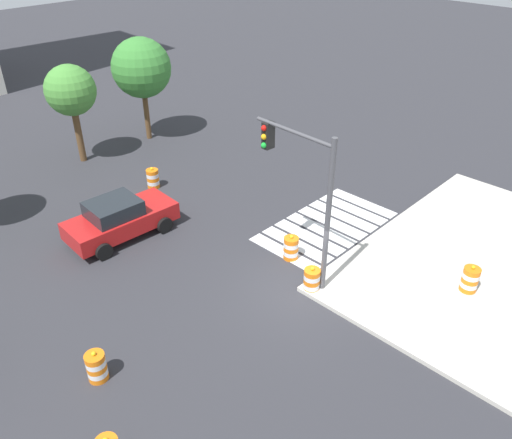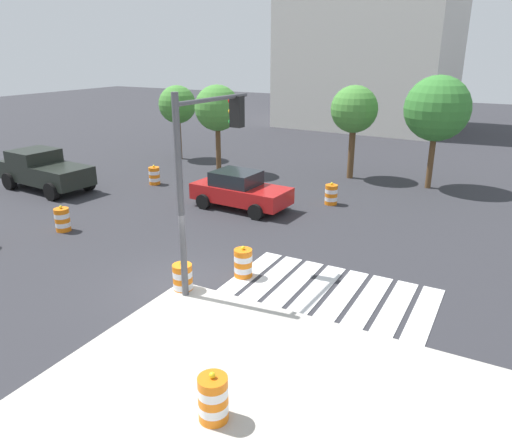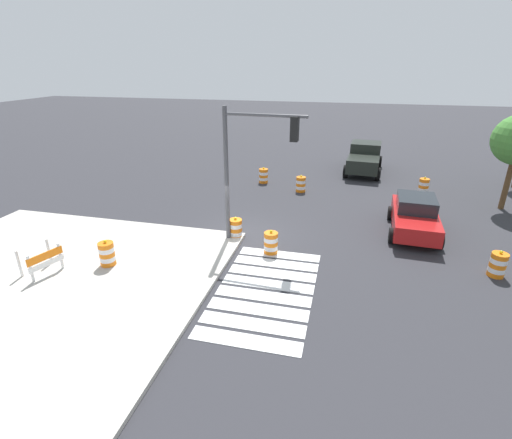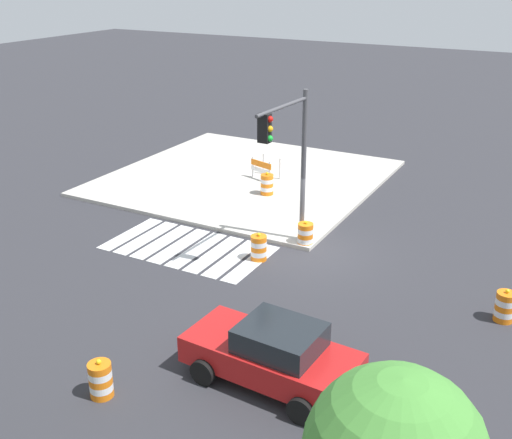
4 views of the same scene
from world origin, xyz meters
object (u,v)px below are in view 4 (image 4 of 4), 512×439
object	(u,v)px
traffic_barrel_on_sidewalk	(267,184)
construction_barricade	(264,167)
traffic_light_pole	(289,147)
traffic_barrel_crosswalk_end	(259,248)
traffic_barrel_near_corner	(101,380)
traffic_barrel_far_curb	(505,307)
traffic_barrel_median_far	(305,235)
sports_car	(273,354)

from	to	relation	value
traffic_barrel_on_sidewalk	construction_barricade	distance (m)	2.11
traffic_barrel_on_sidewalk	traffic_light_pole	xyz separation A→B (m)	(-3.29, 4.78, 3.31)
construction_barricade	traffic_light_pole	distance (m)	8.53
traffic_barrel_crosswalk_end	traffic_barrel_on_sidewalk	xyz separation A→B (m)	(2.63, -5.66, 0.15)
construction_barricade	traffic_light_pole	world-z (taller)	traffic_light_pole
traffic_barrel_near_corner	traffic_barrel_on_sidewalk	xyz separation A→B (m)	(2.84, -13.93, 0.15)
traffic_barrel_near_corner	construction_barricade	distance (m)	16.20
traffic_light_pole	construction_barricade	bearing A→B (deg)	-56.12
traffic_barrel_crosswalk_end	traffic_light_pole	bearing A→B (deg)	-126.92
traffic_barrel_crosswalk_end	traffic_barrel_far_curb	world-z (taller)	same
traffic_barrel_on_sidewalk	traffic_barrel_crosswalk_end	bearing A→B (deg)	114.96
traffic_barrel_far_curb	construction_barricade	bearing A→B (deg)	-32.63
traffic_barrel_crosswalk_end	construction_barricade	bearing A→B (deg)	-63.27
traffic_barrel_median_far	construction_barricade	size ratio (longest dim) A/B	0.72
sports_car	traffic_barrel_median_far	xyz separation A→B (m)	(2.57, -7.61, -0.36)
sports_car	traffic_barrel_near_corner	world-z (taller)	sports_car
traffic_barrel_median_far	traffic_barrel_on_sidewalk	world-z (taller)	traffic_barrel_on_sidewalk
traffic_barrel_far_curb	traffic_barrel_median_far	bearing A→B (deg)	-14.92
traffic_barrel_near_corner	traffic_light_pole	size ratio (longest dim) A/B	0.19
traffic_barrel_far_curb	traffic_barrel_on_sidewalk	xyz separation A→B (m)	(10.72, -5.79, 0.15)
traffic_barrel_crosswalk_end	traffic_barrel_near_corner	bearing A→B (deg)	91.41
traffic_barrel_median_far	traffic_barrel_far_curb	distance (m)	7.37
sports_car	traffic_barrel_near_corner	size ratio (longest dim) A/B	4.31
sports_car	traffic_light_pole	xyz separation A→B (m)	(2.88, -6.72, 3.10)
traffic_barrel_crosswalk_end	traffic_barrel_far_curb	distance (m)	8.09
traffic_barrel_crosswalk_end	traffic_barrel_on_sidewalk	world-z (taller)	traffic_barrel_on_sidewalk
traffic_barrel_median_far	construction_barricade	world-z (taller)	construction_barricade
construction_barricade	traffic_barrel_on_sidewalk	bearing A→B (deg)	121.97
traffic_barrel_far_curb	sports_car	bearing A→B (deg)	51.42
traffic_barrel_near_corner	traffic_barrel_far_curb	bearing A→B (deg)	-134.11
traffic_barrel_median_far	traffic_barrel_on_sidewalk	bearing A→B (deg)	-47.24
construction_barricade	traffic_light_pole	xyz separation A→B (m)	(-4.41, 6.57, 3.19)
sports_car	traffic_barrel_median_far	bearing A→B (deg)	-71.34
sports_car	construction_barricade	bearing A→B (deg)	-61.26
traffic_barrel_on_sidewalk	traffic_light_pole	distance (m)	6.68
traffic_barrel_on_sidewalk	construction_barricade	xyz separation A→B (m)	(1.11, -1.79, 0.12)
traffic_barrel_on_sidewalk	traffic_light_pole	bearing A→B (deg)	124.57
traffic_barrel_crosswalk_end	traffic_barrel_far_curb	bearing A→B (deg)	179.05
traffic_barrel_crosswalk_end	traffic_light_pole	world-z (taller)	traffic_light_pole
traffic_light_pole	traffic_barrel_near_corner	bearing A→B (deg)	87.15
traffic_barrel_crosswalk_end	traffic_light_pole	distance (m)	3.63
traffic_barrel_median_far	traffic_light_pole	distance (m)	3.58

